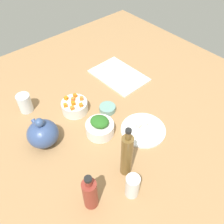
# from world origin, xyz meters

# --- Properties ---
(tabletop) EXTENTS (1.90, 1.90, 0.03)m
(tabletop) POSITION_xyz_m (0.00, 0.00, 0.01)
(tabletop) COLOR #A3794E
(tabletop) RESTS_ON ground
(cutting_board) EXTENTS (0.35, 0.25, 0.01)m
(cutting_board) POSITION_xyz_m (0.25, -0.27, 0.03)
(cutting_board) COLOR silver
(cutting_board) RESTS_ON tabletop
(plate_tofu) EXTENTS (0.23, 0.23, 0.01)m
(plate_tofu) POSITION_xyz_m (-0.17, -0.06, 0.04)
(plate_tofu) COLOR white
(plate_tofu) RESTS_ON tabletop
(bowl_greens) EXTENTS (0.14, 0.14, 0.06)m
(bowl_greens) POSITION_xyz_m (-0.03, 0.11, 0.06)
(bowl_greens) COLOR white
(bowl_greens) RESTS_ON tabletop
(bowl_carrots) EXTENTS (0.14, 0.14, 0.06)m
(bowl_carrots) POSITION_xyz_m (0.17, 0.11, 0.06)
(bowl_carrots) COLOR white
(bowl_carrots) RESTS_ON tabletop
(bowl_small_side) EXTENTS (0.09, 0.09, 0.03)m
(bowl_small_side) POSITION_xyz_m (0.06, -0.02, 0.05)
(bowl_small_side) COLOR #719F95
(bowl_small_side) RESTS_ON tabletop
(teapot) EXTENTS (0.16, 0.15, 0.16)m
(teapot) POSITION_xyz_m (0.10, 0.35, 0.09)
(teapot) COLOR #374E81
(teapot) RESTS_ON tabletop
(bottle_0) EXTENTS (0.05, 0.05, 0.28)m
(bottle_0) POSITION_xyz_m (-0.27, 0.16, 0.15)
(bottle_0) COLOR brown
(bottle_0) RESTS_ON tabletop
(bottle_1) EXTENTS (0.06, 0.06, 0.20)m
(bottle_1) POSITION_xyz_m (-0.29, 0.36, 0.11)
(bottle_1) COLOR maroon
(bottle_1) RESTS_ON tabletop
(drinking_glass_0) EXTENTS (0.06, 0.06, 0.12)m
(drinking_glass_0) POSITION_xyz_m (-0.37, 0.21, 0.09)
(drinking_glass_0) COLOR white
(drinking_glass_0) RESTS_ON tabletop
(drinking_glass_1) EXTENTS (0.07, 0.07, 0.10)m
(drinking_glass_1) POSITION_xyz_m (0.35, 0.31, 0.08)
(drinking_glass_1) COLOR white
(drinking_glass_1) RESTS_ON tabletop
(carrot_cube_0) EXTENTS (0.02, 0.02, 0.02)m
(carrot_cube_0) POSITION_xyz_m (0.13, 0.10, 0.10)
(carrot_cube_0) COLOR orange
(carrot_cube_0) RESTS_ON bowl_carrots
(carrot_cube_1) EXTENTS (0.02, 0.02, 0.02)m
(carrot_cube_1) POSITION_xyz_m (0.22, 0.13, 0.10)
(carrot_cube_1) COLOR orange
(carrot_cube_1) RESTS_ON bowl_carrots
(carrot_cube_2) EXTENTS (0.02, 0.02, 0.02)m
(carrot_cube_2) POSITION_xyz_m (0.21, 0.09, 0.10)
(carrot_cube_2) COLOR orange
(carrot_cube_2) RESTS_ON bowl_carrots
(carrot_cube_3) EXTENTS (0.02, 0.02, 0.02)m
(carrot_cube_3) POSITION_xyz_m (0.16, 0.13, 0.10)
(carrot_cube_3) COLOR orange
(carrot_cube_3) RESTS_ON bowl_carrots
(carrot_cube_4) EXTENTS (0.02, 0.02, 0.02)m
(carrot_cube_4) POSITION_xyz_m (0.14, 0.15, 0.10)
(carrot_cube_4) COLOR orange
(carrot_cube_4) RESTS_ON bowl_carrots
(carrot_cube_5) EXTENTS (0.03, 0.03, 0.02)m
(carrot_cube_5) POSITION_xyz_m (0.19, 0.11, 0.10)
(carrot_cube_5) COLOR orange
(carrot_cube_5) RESTS_ON bowl_carrots
(carrot_cube_6) EXTENTS (0.03, 0.03, 0.02)m
(carrot_cube_6) POSITION_xyz_m (0.16, 0.07, 0.10)
(carrot_cube_6) COLOR orange
(carrot_cube_6) RESTS_ON bowl_carrots
(carrot_cube_7) EXTENTS (0.02, 0.02, 0.02)m
(carrot_cube_7) POSITION_xyz_m (0.18, 0.17, 0.10)
(carrot_cube_7) COLOR orange
(carrot_cube_7) RESTS_ON bowl_carrots
(chopped_greens_mound) EXTENTS (0.12, 0.11, 0.04)m
(chopped_greens_mound) POSITION_xyz_m (-0.03, 0.11, 0.11)
(chopped_greens_mound) COLOR #2B6922
(chopped_greens_mound) RESTS_ON bowl_greens
(tofu_cube_0) EXTENTS (0.03, 0.03, 0.02)m
(tofu_cube_0) POSITION_xyz_m (-0.15, -0.10, 0.05)
(tofu_cube_0) COLOR white
(tofu_cube_0) RESTS_ON plate_tofu
(tofu_cube_1) EXTENTS (0.03, 0.03, 0.02)m
(tofu_cube_1) POSITION_xyz_m (-0.14, -0.06, 0.05)
(tofu_cube_1) COLOR #F2E4CC
(tofu_cube_1) RESTS_ON plate_tofu
(tofu_cube_2) EXTENTS (0.03, 0.03, 0.02)m
(tofu_cube_2) POSITION_xyz_m (-0.20, -0.10, 0.05)
(tofu_cube_2) COLOR white
(tofu_cube_2) RESTS_ON plate_tofu
(tofu_cube_3) EXTENTS (0.03, 0.03, 0.02)m
(tofu_cube_3) POSITION_xyz_m (-0.19, -0.03, 0.05)
(tofu_cube_3) COLOR silver
(tofu_cube_3) RESTS_ON plate_tofu
(tofu_cube_4) EXTENTS (0.03, 0.03, 0.02)m
(tofu_cube_4) POSITION_xyz_m (-0.16, -0.02, 0.05)
(tofu_cube_4) COLOR silver
(tofu_cube_4) RESTS_ON plate_tofu
(dumpling_0) EXTENTS (0.06, 0.06, 0.02)m
(dumpling_0) POSITION_xyz_m (0.28, -0.22, 0.05)
(dumpling_0) COLOR beige
(dumpling_0) RESTS_ON cutting_board
(dumpling_1) EXTENTS (0.07, 0.07, 0.02)m
(dumpling_1) POSITION_xyz_m (0.33, -0.34, 0.05)
(dumpling_1) COLOR beige
(dumpling_1) RESTS_ON cutting_board
(dumpling_2) EXTENTS (0.06, 0.06, 0.03)m
(dumpling_2) POSITION_xyz_m (0.37, -0.24, 0.05)
(dumpling_2) COLOR beige
(dumpling_2) RESTS_ON cutting_board
(dumpling_3) EXTENTS (0.05, 0.06, 0.03)m
(dumpling_3) POSITION_xyz_m (0.19, -0.26, 0.05)
(dumpling_3) COLOR beige
(dumpling_3) RESTS_ON cutting_board
(dumpling_4) EXTENTS (0.07, 0.07, 0.03)m
(dumpling_4) POSITION_xyz_m (0.14, -0.34, 0.06)
(dumpling_4) COLOR beige
(dumpling_4) RESTS_ON cutting_board
(dumpling_5) EXTENTS (0.06, 0.06, 0.03)m
(dumpling_5) POSITION_xyz_m (0.26, -0.32, 0.05)
(dumpling_5) COLOR beige
(dumpling_5) RESTS_ON cutting_board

